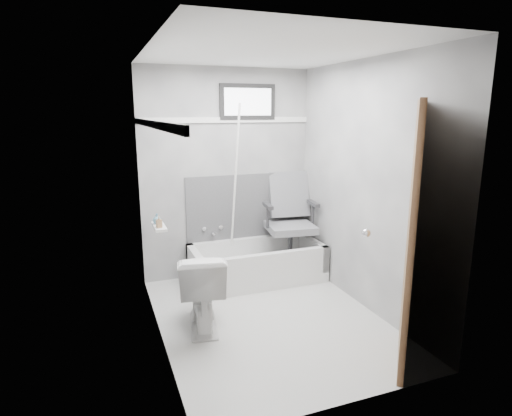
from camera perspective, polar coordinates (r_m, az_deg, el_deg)
name	(u,v)px	position (r m, az deg, el deg)	size (l,w,h in m)	color
floor	(269,319)	(4.18, 1.75, -14.52)	(2.60, 2.60, 0.00)	silver
ceiling	(271,51)	(3.75, 2.02, 20.19)	(2.60, 2.60, 0.00)	silver
wall_back	(227,174)	(4.99, -3.87, 4.50)	(2.00, 0.02, 2.40)	slate
wall_front	(352,232)	(2.66, 12.67, -3.16)	(2.00, 0.02, 2.40)	slate
wall_left	(155,202)	(3.53, -13.30, 0.72)	(0.02, 2.60, 2.40)	slate
wall_right	(366,187)	(4.26, 14.41, 2.70)	(0.02, 2.60, 2.40)	slate
bathtub	(257,263)	(4.97, 0.12, -7.32)	(1.50, 0.70, 0.42)	silver
office_chair	(291,221)	(5.03, 4.63, -1.68)	(0.63, 0.63, 1.09)	slate
toilet	(202,289)	(3.93, -7.25, -10.69)	(0.41, 0.73, 0.71)	white
door	(469,245)	(3.35, 26.51, -4.46)	(0.78, 0.78, 2.00)	#502F1E
window	(248,102)	(5.00, -1.14, 13.97)	(0.66, 0.04, 0.40)	black
backerboard	(248,206)	(5.13, -1.10, 0.21)	(1.50, 0.02, 0.78)	#4C4C4F
trim_back	(227,120)	(4.93, -3.93, 11.63)	(2.00, 0.02, 0.06)	white
trim_left	(153,124)	(3.46, -13.62, 10.83)	(0.02, 2.60, 0.06)	white
pole	(235,190)	(4.79, -2.86, 2.35)	(0.02, 0.02, 1.95)	white
shelf	(159,227)	(3.96, -12.78, -2.43)	(0.10, 0.32, 0.03)	silver
soap_bottle_a	(159,222)	(3.86, -12.81, -1.80)	(0.05, 0.05, 0.10)	#9E754F
soap_bottle_b	(157,219)	(4.00, -13.09, -1.40)	(0.07, 0.07, 0.10)	teal
faucet	(212,230)	(5.05, -5.83, -3.00)	(0.26, 0.10, 0.16)	silver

